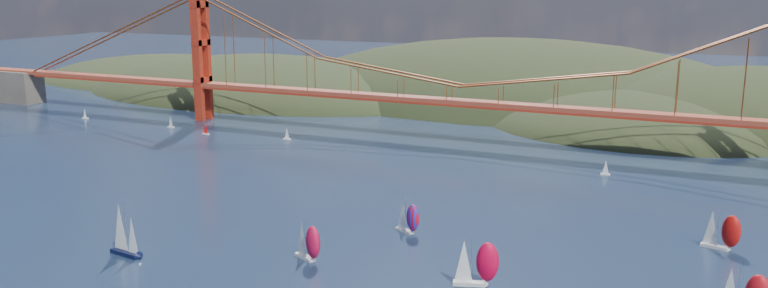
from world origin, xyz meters
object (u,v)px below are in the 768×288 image
racer_0 (307,240)px  racer_1 (475,262)px  sloop_navy (124,231)px  racer_3 (721,230)px  racer_rwb (407,217)px

racer_0 → racer_1: 38.08m
sloop_navy → racer_3: size_ratio=1.34×
racer_rwb → racer_3: bearing=41.2°
sloop_navy → racer_0: (38.87, 14.51, -1.24)m
racer_rwb → racer_0: bearing=-90.8°
racer_rwb → racer_1: bearing=-18.4°
racer_1 → racer_3: 62.50m
racer_1 → racer_rwb: bearing=118.4°
sloop_navy → racer_0: bearing=28.2°
racer_0 → sloop_navy: bearing=-134.2°
racer_0 → racer_rwb: 29.03m
sloop_navy → racer_1: sloop_navy is taller
racer_1 → racer_3: racer_1 is taller
racer_3 → racer_rwb: size_ratio=1.11×
racer_0 → racer_3: size_ratio=0.98×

